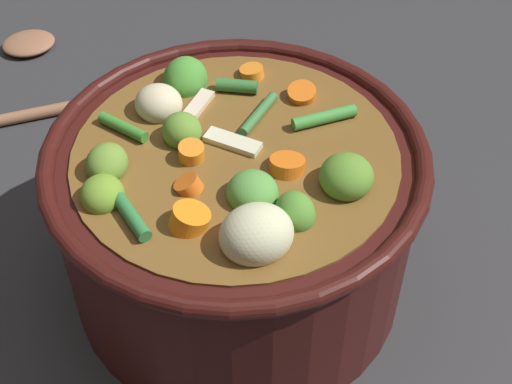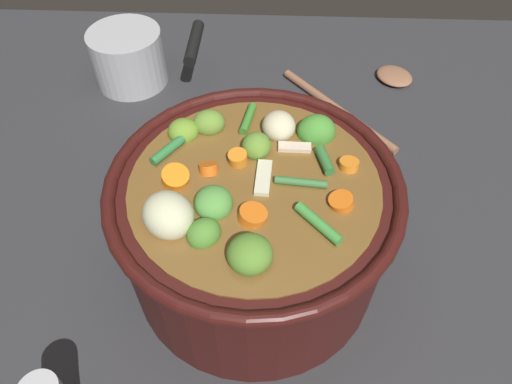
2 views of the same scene
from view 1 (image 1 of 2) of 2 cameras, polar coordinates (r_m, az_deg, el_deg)
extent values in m
plane|color=#2D2D30|center=(0.64, -1.33, -6.41)|extent=(1.10, 1.10, 0.00)
cylinder|color=#38110F|center=(0.58, -1.45, -2.20)|extent=(0.27, 0.27, 0.14)
torus|color=#38110F|center=(0.53, -1.58, 2.82)|extent=(0.28, 0.28, 0.01)
cylinder|color=brown|center=(0.58, -1.46, -1.84)|extent=(0.24, 0.24, 0.13)
ellipsoid|color=#56872E|center=(0.51, 6.80, 0.93)|extent=(0.04, 0.04, 0.03)
ellipsoid|color=#458E32|center=(0.60, -5.42, 8.53)|extent=(0.04, 0.04, 0.04)
ellipsoid|color=#4D8730|center=(0.49, 3.00, -1.59)|extent=(0.04, 0.04, 0.03)
ellipsoid|color=#539640|center=(0.50, -0.28, -0.06)|extent=(0.04, 0.04, 0.03)
ellipsoid|color=olive|center=(0.54, -5.85, 4.45)|extent=(0.04, 0.04, 0.03)
ellipsoid|color=olive|center=(0.53, -11.32, 2.16)|extent=(0.04, 0.03, 0.03)
ellipsoid|color=olive|center=(0.51, -11.67, -0.22)|extent=(0.04, 0.04, 0.03)
cylinder|color=orange|center=(0.53, -4.96, 2.79)|extent=(0.03, 0.03, 0.02)
cylinder|color=orange|center=(0.52, 2.57, 2.30)|extent=(0.03, 0.03, 0.02)
cylinder|color=orange|center=(0.48, -4.67, -2.40)|extent=(0.04, 0.04, 0.02)
cylinder|color=orange|center=(0.58, 3.52, 7.38)|extent=(0.03, 0.02, 0.02)
cylinder|color=orange|center=(0.60, -0.31, 9.01)|extent=(0.02, 0.02, 0.01)
cylinder|color=orange|center=(0.51, -5.16, 0.43)|extent=(0.02, 0.02, 0.02)
ellipsoid|color=beige|center=(0.47, 0.03, -3.26)|extent=(0.06, 0.06, 0.04)
ellipsoid|color=beige|center=(0.57, -7.44, 6.69)|extent=(0.04, 0.04, 0.03)
cylinder|color=#397139|center=(0.56, 0.37, 5.95)|extent=(0.05, 0.01, 0.01)
cylinder|color=#2E763B|center=(0.49, -9.47, -1.88)|extent=(0.03, 0.04, 0.01)
cylinder|color=#3A802B|center=(0.56, -10.12, 4.90)|extent=(0.02, 0.04, 0.01)
cylinder|color=#347235|center=(0.58, -1.46, 8.11)|extent=(0.02, 0.03, 0.01)
cylinder|color=#40913C|center=(0.56, 5.23, 5.70)|extent=(0.04, 0.04, 0.01)
cube|color=beige|center=(0.54, -1.80, 3.83)|extent=(0.02, 0.04, 0.01)
cube|color=beige|center=(0.57, -4.38, 6.70)|extent=(0.03, 0.01, 0.01)
ellipsoid|color=#8B5C41|center=(0.92, -16.98, 10.82)|extent=(0.08, 0.08, 0.01)
cylinder|color=#8B5C41|center=(0.81, -15.98, 5.89)|extent=(0.16, 0.18, 0.01)
camera|label=2|loc=(0.39, 48.42, 28.72)|focal=33.15mm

